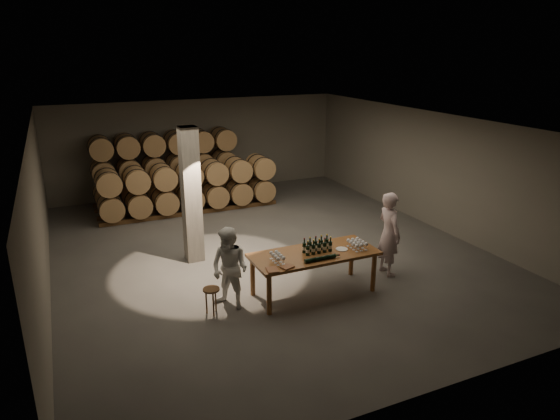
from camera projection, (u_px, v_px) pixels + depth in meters
name	position (u px, v px, depth m)	size (l,w,h in m)	color
room	(191.00, 196.00, 11.53)	(12.00, 12.00, 12.00)	#52504D
tasting_table	(314.00, 257.00, 10.15)	(2.60, 1.10, 0.90)	brown
barrel_stack_back	(166.00, 166.00, 16.16)	(4.70, 0.95, 2.31)	brown
barrel_stack_front	(189.00, 186.00, 15.22)	(5.48, 0.95, 1.57)	brown
bottle_cluster	(317.00, 247.00, 10.12)	(0.60, 0.23, 0.32)	black
lying_bottles	(321.00, 258.00, 9.75)	(0.78, 0.08, 0.08)	black
glass_cluster_left	(277.00, 256.00, 9.67)	(0.19, 0.41, 0.17)	silver
glass_cluster_right	(357.00, 243.00, 10.31)	(0.30, 0.41, 0.17)	silver
plate	(342.00, 249.00, 10.28)	(0.25, 0.25, 0.01)	white
notebook_near	(287.00, 267.00, 9.43)	(0.23, 0.18, 0.03)	brown
notebook_corner	(272.00, 270.00, 9.32)	(0.21, 0.27, 0.02)	brown
pen	(290.00, 268.00, 9.42)	(0.01, 0.01, 0.12)	black
stool	(211.00, 293.00, 9.45)	(0.32, 0.32, 0.53)	brown
person_man	(389.00, 234.00, 11.00)	(0.69, 0.46, 1.90)	beige
person_woman	(230.00, 269.00, 9.58)	(0.80, 0.62, 1.64)	silver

